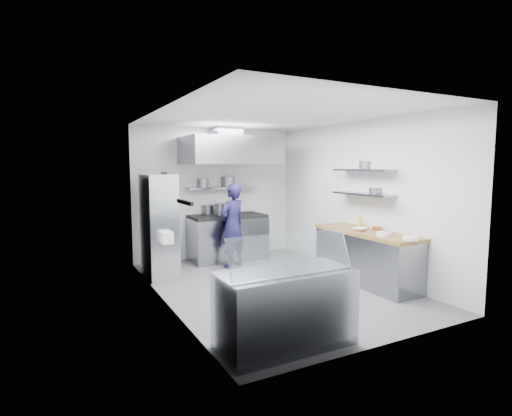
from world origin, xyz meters
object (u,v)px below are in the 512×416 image
gas_range (228,238)px  display_case (285,309)px  chef (233,225)px  wire_rack (159,226)px

gas_range → display_case: gas_range is taller
chef → wire_rack: wire_rack is taller
wire_rack → display_case: wire_rack is taller
chef → wire_rack: size_ratio=0.90×
gas_range → wire_rack: (-1.63, -0.68, 0.48)m
display_case → wire_rack: bearing=98.8°
gas_range → chef: (-0.17, -0.64, 0.38)m
wire_rack → display_case: bearing=-81.2°
gas_range → display_case: (-1.10, -4.10, -0.03)m
display_case → chef: bearing=74.9°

